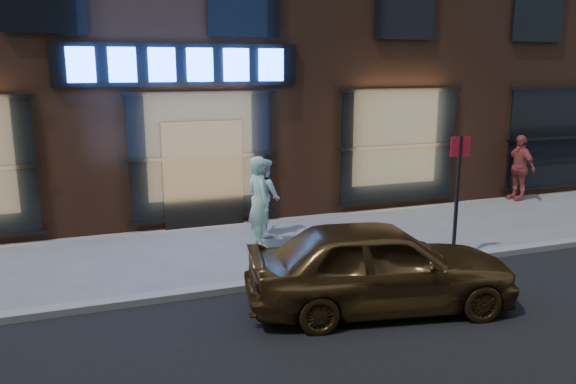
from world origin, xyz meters
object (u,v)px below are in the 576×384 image
Objects in this scene: gold_sedan at (380,265)px; sign_post at (458,185)px; man_bowtie at (260,202)px; passerby at (519,168)px; man_cap at (264,196)px.

sign_post is at bearing -46.72° from gold_sedan.
sign_post reaches higher than gold_sedan.
sign_post reaches higher than man_bowtie.
sign_post reaches higher than passerby.
passerby is at bearing -43.87° from gold_sedan.
sign_post reaches higher than man_cap.
man_cap is 4.26m from gold_sedan.
man_bowtie reaches higher than passerby.
man_cap is at bearing 17.12° from gold_sedan.
passerby is 0.76× the size of sign_post.
gold_sedan is (0.50, -4.23, -0.17)m from man_cap.
gold_sedan is (-6.98, -5.03, -0.21)m from passerby.
passerby reaches higher than man_cap.
sign_post is (2.49, 1.61, 0.73)m from gold_sedan.
sign_post is at bearing -57.90° from passerby.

